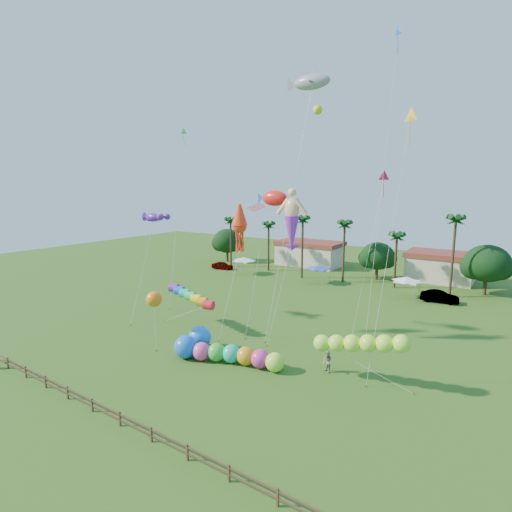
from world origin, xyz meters
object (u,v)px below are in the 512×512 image
Objects in this scene: car_b at (440,297)px; car_a at (222,265)px; caterpillar_inflatable at (224,353)px; spectator_b at (327,362)px; blue_ball at (200,337)px.

car_a is at bearing 82.54° from car_b.
caterpillar_inflatable is (25.68, -31.94, 0.18)m from car_a.
car_a is 0.40× the size of caterpillar_inflatable.
car_a is at bearing 168.08° from spectator_b.
spectator_b is 0.18× the size of caterpillar_inflatable.
car_a is 40.99m from caterpillar_inflatable.
car_b is 33.44m from caterpillar_inflatable.
car_a is 44.49m from spectator_b.
car_a is 0.86× the size of car_b.
car_b is 2.59× the size of spectator_b.
blue_ball reaches higher than caterpillar_inflatable.
car_b is 2.18× the size of blue_ball.
blue_ball reaches higher than car_a.
caterpillar_inflatable is (-12.53, -31.00, 0.09)m from car_b.
spectator_b is at bearing 165.47° from car_b.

